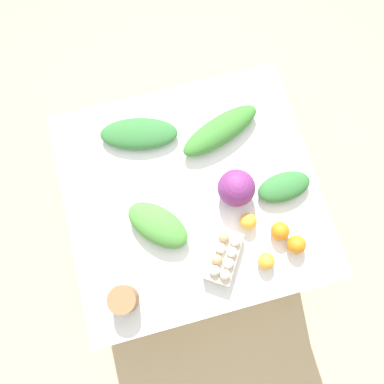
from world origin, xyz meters
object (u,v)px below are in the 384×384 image
at_px(greens_bunch_chard, 158,225).
at_px(greens_bunch_kale, 284,187).
at_px(cabbage_purple, 236,188).
at_px(orange_3, 266,261).
at_px(orange_2, 248,221).
at_px(orange_1, 297,245).
at_px(orange_0, 280,231).
at_px(paper_bag, 123,300).
at_px(greens_bunch_dandelion, 220,131).
at_px(egg_carton, 224,256).
at_px(greens_bunch_scallion, 139,134).

distance_m(greens_bunch_chard, greens_bunch_kale, 0.58).
height_order(cabbage_purple, orange_3, cabbage_purple).
xyz_separation_m(cabbage_purple, greens_bunch_chard, (-0.36, -0.06, -0.03)).
bearing_deg(orange_2, cabbage_purple, 96.20).
bearing_deg(cabbage_purple, orange_1, -58.16).
relative_size(orange_0, orange_3, 1.12).
bearing_deg(paper_bag, orange_2, 16.83).
bearing_deg(cabbage_purple, paper_bag, -150.50).
bearing_deg(orange_1, greens_bunch_dandelion, 106.23).
relative_size(orange_0, orange_2, 1.09).
bearing_deg(orange_0, greens_bunch_chard, 162.32).
distance_m(greens_bunch_chard, orange_1, 0.59).
bearing_deg(orange_2, egg_carton, -141.21).
height_order(greens_bunch_scallion, orange_1, orange_1).
relative_size(cabbage_purple, orange_1, 2.03).
relative_size(greens_bunch_chard, orange_1, 3.59).
bearing_deg(orange_0, egg_carton, -171.31).
bearing_deg(orange_1, orange_2, 138.31).
height_order(paper_bag, greens_bunch_scallion, paper_bag).
bearing_deg(greens_bunch_chard, greens_bunch_scallion, 87.90).
bearing_deg(orange_3, orange_1, 12.88).
height_order(paper_bag, greens_bunch_kale, paper_bag).
height_order(greens_bunch_chard, greens_bunch_kale, greens_bunch_chard).
height_order(greens_bunch_chard, orange_2, greens_bunch_chard).
relative_size(greens_bunch_dandelion, greens_bunch_kale, 1.65).
height_order(paper_bag, orange_1, paper_bag).
height_order(orange_0, orange_2, orange_0).
bearing_deg(egg_carton, greens_bunch_dandelion, -161.09).
bearing_deg(orange_3, orange_0, 48.10).
xyz_separation_m(greens_bunch_dandelion, greens_bunch_scallion, (-0.36, 0.08, -0.01)).
bearing_deg(orange_1, greens_bunch_chard, 157.05).
relative_size(cabbage_purple, egg_carton, 0.65).
bearing_deg(greens_bunch_scallion, greens_bunch_chard, -92.10).
bearing_deg(orange_0, orange_2, 147.25).
relative_size(egg_carton, greens_bunch_chard, 0.87).
xyz_separation_m(paper_bag, orange_3, (0.61, -0.00, -0.01)).
distance_m(greens_bunch_scallion, orange_2, 0.63).
distance_m(greens_bunch_scallion, orange_0, 0.76).
bearing_deg(greens_bunch_dandelion, orange_1, -73.77).
bearing_deg(orange_3, greens_bunch_dandelion, 92.35).
height_order(cabbage_purple, paper_bag, cabbage_purple).
bearing_deg(greens_bunch_kale, greens_bunch_dandelion, 121.29).
bearing_deg(greens_bunch_kale, orange_0, -113.33).
bearing_deg(egg_carton, orange_2, 162.18).
bearing_deg(greens_bunch_scallion, egg_carton, -70.85).
distance_m(orange_1, orange_2, 0.22).
distance_m(greens_bunch_dandelion, orange_0, 0.52).
distance_m(greens_bunch_kale, orange_0, 0.20).
relative_size(orange_2, orange_3, 1.03).
bearing_deg(greens_bunch_dandelion, orange_0, -76.70).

